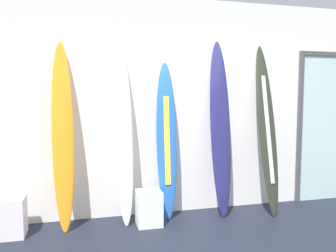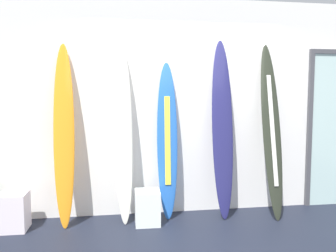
{
  "view_description": "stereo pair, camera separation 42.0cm",
  "coord_description": "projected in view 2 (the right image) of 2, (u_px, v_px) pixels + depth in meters",
  "views": [
    {
      "loc": [
        -1.28,
        -3.1,
        1.55
      ],
      "look_at": [
        -0.24,
        0.95,
        1.18
      ],
      "focal_mm": 36.47,
      "sensor_mm": 36.0,
      "label": 1
    },
    {
      "loc": [
        -0.87,
        -3.19,
        1.55
      ],
      "look_at": [
        -0.24,
        0.95,
        1.18
      ],
      "focal_mm": 36.47,
      "sensor_mm": 36.0,
      "label": 2
    }
  ],
  "objects": [
    {
      "name": "wall_back",
      "position": [
        181.0,
        107.0,
        4.56
      ],
      "size": [
        7.2,
        0.2,
        2.8
      ],
      "primitive_type": "cube",
      "color": "silver",
      "rests_on": "ground"
    },
    {
      "name": "surfboard_sunset",
      "position": [
        64.0,
        134.0,
        4.04
      ],
      "size": [
        0.27,
        0.42,
        2.18
      ],
      "color": "orange",
      "rests_on": "ground"
    },
    {
      "name": "surfboard_ivory",
      "position": [
        123.0,
        134.0,
        4.16
      ],
      "size": [
        0.24,
        0.41,
        2.18
      ],
      "color": "silver",
      "rests_on": "ground"
    },
    {
      "name": "surfboard_cobalt",
      "position": [
        167.0,
        142.0,
        4.3
      ],
      "size": [
        0.28,
        0.32,
        1.97
      ],
      "color": "#235BB4",
      "rests_on": "ground"
    },
    {
      "name": "surfboard_navy",
      "position": [
        222.0,
        129.0,
        4.33
      ],
      "size": [
        0.28,
        0.41,
        2.27
      ],
      "color": "navy",
      "rests_on": "ground"
    },
    {
      "name": "surfboard_charcoal",
      "position": [
        271.0,
        130.0,
        4.36
      ],
      "size": [
        0.24,
        0.54,
        2.23
      ],
      "color": "#262A20",
      "rests_on": "ground"
    },
    {
      "name": "display_block_left",
      "position": [
        147.0,
        207.0,
        4.11
      ],
      "size": [
        0.3,
        0.3,
        0.41
      ],
      "color": "white",
      "rests_on": "ground"
    },
    {
      "name": "display_block_center",
      "position": [
        14.0,
        212.0,
        3.93
      ],
      "size": [
        0.31,
        0.31,
        0.43
      ],
      "color": "white",
      "rests_on": "ground"
    }
  ]
}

